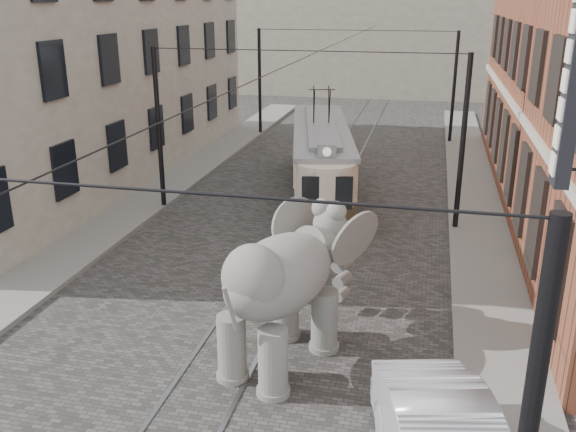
# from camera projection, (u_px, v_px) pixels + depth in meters

# --- Properties ---
(ground) EXTENTS (120.00, 120.00, 0.00)m
(ground) POSITION_uv_depth(u_px,v_px,m) (265.00, 290.00, 17.36)
(ground) COLOR #484442
(tram_rails) EXTENTS (1.54, 80.00, 0.02)m
(tram_rails) POSITION_uv_depth(u_px,v_px,m) (265.00, 289.00, 17.36)
(tram_rails) COLOR slate
(tram_rails) RESTS_ON ground
(sidewalk_right) EXTENTS (2.00, 60.00, 0.15)m
(sidewalk_right) POSITION_uv_depth(u_px,v_px,m) (492.00, 310.00, 16.07)
(sidewalk_right) COLOR slate
(sidewalk_right) RESTS_ON ground
(sidewalk_left) EXTENTS (2.00, 60.00, 0.15)m
(sidewalk_left) POSITION_uv_depth(u_px,v_px,m) (54.00, 266.00, 18.71)
(sidewalk_left) COLOR slate
(sidewalk_left) RESTS_ON ground
(stucco_building) EXTENTS (7.00, 24.00, 10.00)m
(stucco_building) POSITION_uv_depth(u_px,v_px,m) (78.00, 62.00, 27.23)
(stucco_building) COLOR gray
(stucco_building) RESTS_ON ground
(distant_block) EXTENTS (28.00, 10.00, 14.00)m
(distant_block) POSITION_uv_depth(u_px,v_px,m) (388.00, 5.00, 51.86)
(distant_block) COLOR gray
(distant_block) RESTS_ON ground
(catenary) EXTENTS (11.00, 30.20, 6.00)m
(catenary) POSITION_uv_depth(u_px,v_px,m) (297.00, 144.00, 21.02)
(catenary) COLOR black
(catenary) RESTS_ON ground
(tram) EXTENTS (4.42, 11.01, 4.28)m
(tram) POSITION_uv_depth(u_px,v_px,m) (321.00, 142.00, 25.17)
(tram) COLOR beige
(tram) RESTS_ON ground
(elephant) EXTENTS (4.59, 6.00, 3.26)m
(elephant) POSITION_uv_depth(u_px,v_px,m) (280.00, 296.00, 13.38)
(elephant) COLOR slate
(elephant) RESTS_ON ground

